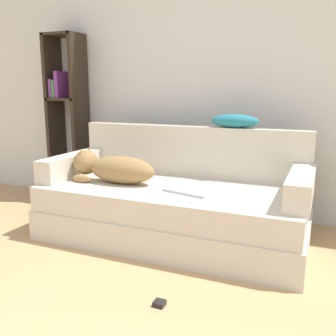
{
  "coord_description": "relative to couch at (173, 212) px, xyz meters",
  "views": [
    {
      "loc": [
        0.76,
        -0.51,
        1.09
      ],
      "look_at": [
        -0.24,
        1.83,
        0.55
      ],
      "focal_mm": 40.0,
      "sensor_mm": 36.0,
      "label": 1
    }
  ],
  "objects": [
    {
      "name": "throw_pillow",
      "position": [
        0.35,
        0.38,
        0.66
      ],
      "size": [
        0.36,
        0.16,
        0.1
      ],
      "color": "teal",
      "rests_on": "couch_backrest"
    },
    {
      "name": "laptop",
      "position": [
        0.17,
        -0.1,
        0.21
      ],
      "size": [
        0.37,
        0.28,
        0.02
      ],
      "rotation": [
        0.0,
        0.0,
        -0.23
      ],
      "color": "#B7B7BC",
      "rests_on": "couch"
    },
    {
      "name": "couch_backrest",
      "position": [
        -0.0,
        0.39,
        0.4
      ],
      "size": [
        1.86,
        0.15,
        0.4
      ],
      "color": "beige",
      "rests_on": "couch"
    },
    {
      "name": "couch_arm_right",
      "position": [
        0.88,
        -0.01,
        0.29
      ],
      "size": [
        0.15,
        0.73,
        0.17
      ],
      "color": "beige",
      "rests_on": "couch"
    },
    {
      "name": "couch_arm_left",
      "position": [
        -0.88,
        -0.01,
        0.29
      ],
      "size": [
        0.15,
        0.73,
        0.17
      ],
      "color": "beige",
      "rests_on": "couch"
    },
    {
      "name": "wall_back",
      "position": [
        0.24,
        0.75,
        1.15
      ],
      "size": [
        8.02,
        0.06,
        2.7
      ],
      "color": "silver",
      "rests_on": "ground_plane"
    },
    {
      "name": "power_adapter",
      "position": [
        0.28,
        -0.86,
        -0.18
      ],
      "size": [
        0.06,
        0.06,
        0.03
      ],
      "color": "black",
      "rests_on": "ground_plane"
    },
    {
      "name": "dog",
      "position": [
        -0.46,
        -0.08,
        0.31
      ],
      "size": [
        0.68,
        0.24,
        0.25
      ],
      "color": "olive",
      "rests_on": "couch"
    },
    {
      "name": "couch",
      "position": [
        0.0,
        0.0,
        0.0
      ],
      "size": [
        1.9,
        0.92,
        0.4
      ],
      "color": "beige",
      "rests_on": "ground_plane"
    },
    {
      "name": "bookshelf",
      "position": [
        -1.36,
        0.57,
        0.69
      ],
      "size": [
        0.34,
        0.26,
        1.6
      ],
      "color": "#2D2319",
      "rests_on": "ground_plane"
    }
  ]
}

